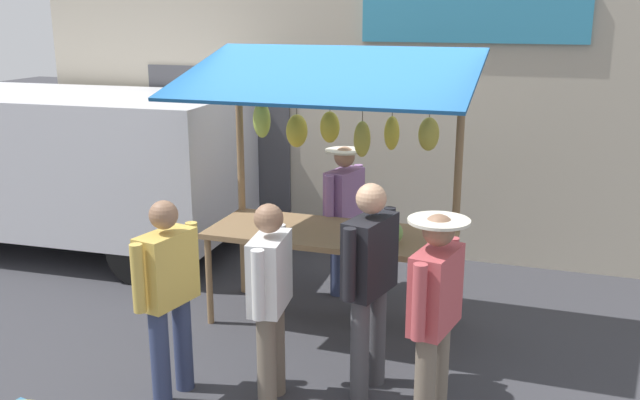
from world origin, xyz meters
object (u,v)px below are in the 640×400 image
object	(u,v)px
shopper_in_grey_tee	(370,275)
shopper_with_shopping_bag	(270,293)
vendor_with_sunhat	(344,209)
shopper_in_striped_shirt	(168,288)
market_stall	(333,157)
parked_van	(46,156)
shopper_with_ponytail	(435,309)

from	to	relation	value
shopper_in_grey_tee	shopper_with_shopping_bag	size ratio (longest dim) A/B	1.07
vendor_with_sunhat	shopper_in_striped_shirt	size ratio (longest dim) A/B	1.00
market_stall	shopper_with_shopping_bag	world-z (taller)	market_stall
parked_van	vendor_with_sunhat	bearing A→B (deg)	173.54
shopper_in_grey_tee	shopper_with_ponytail	distance (m)	0.66
market_stall	shopper_with_shopping_bag	bearing A→B (deg)	90.50
vendor_with_sunhat	shopper_in_striped_shirt	distance (m)	2.45
shopper_in_grey_tee	shopper_in_striped_shirt	world-z (taller)	shopper_in_grey_tee
shopper_in_grey_tee	shopper_with_ponytail	world-z (taller)	shopper_in_grey_tee
shopper_with_ponytail	shopper_with_shopping_bag	bearing A→B (deg)	101.54
market_stall	parked_van	world-z (taller)	market_stall
market_stall	shopper_with_shopping_bag	size ratio (longest dim) A/B	1.64
vendor_with_sunhat	shopper_with_shopping_bag	size ratio (longest dim) A/B	1.00
shopper_in_grey_tee	shopper_in_striped_shirt	xyz separation A→B (m)	(1.36, 0.54, -0.07)
vendor_with_sunhat	shopper_in_grey_tee	xyz separation A→B (m)	(-0.75, 1.83, 0.06)
shopper_with_shopping_bag	shopper_in_grey_tee	bearing A→B (deg)	-66.17
shopper_with_shopping_bag	shopper_in_striped_shirt	distance (m)	0.75
shopper_in_grey_tee	parked_van	distance (m)	5.01
shopper_with_shopping_bag	vendor_with_sunhat	bearing A→B (deg)	-4.21
vendor_with_sunhat	shopper_in_striped_shirt	world-z (taller)	shopper_in_striped_shirt
vendor_with_sunhat	shopper_with_ponytail	distance (m)	2.55
shopper_with_ponytail	parked_van	size ratio (longest dim) A/B	0.35
vendor_with_sunhat	parked_van	distance (m)	3.82
shopper_with_shopping_bag	parked_van	xyz separation A→B (m)	(3.92, -2.47, 0.26)
shopper_with_ponytail	parked_van	distance (m)	5.66
shopper_in_striped_shirt	shopper_with_ponytail	distance (m)	1.91
shopper_in_grey_tee	shopper_with_ponytail	size ratio (longest dim) A/B	1.05
market_stall	shopper_in_grey_tee	bearing A→B (deg)	119.76
vendor_with_sunhat	shopper_in_grey_tee	distance (m)	1.98
market_stall	shopper_with_ponytail	world-z (taller)	market_stall
parked_van	shopper_with_ponytail	bearing A→B (deg)	151.63
shopper_in_grey_tee	parked_van	bearing A→B (deg)	78.83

